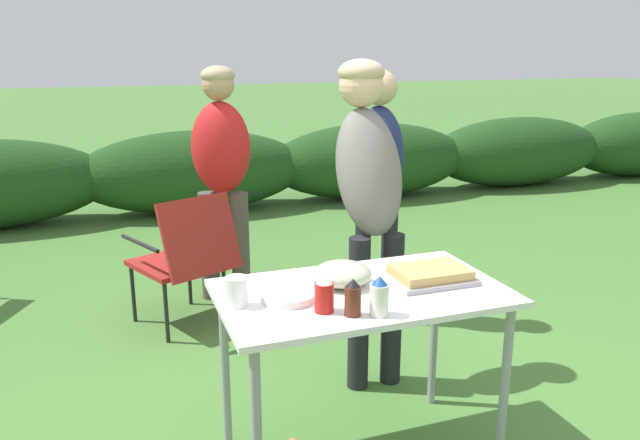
{
  "coord_description": "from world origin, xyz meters",
  "views": [
    {
      "loc": [
        -0.9,
        -2.05,
        1.62
      ],
      "look_at": [
        0.01,
        0.5,
        0.89
      ],
      "focal_mm": 35.0,
      "sensor_mm": 36.0,
      "label": 1
    }
  ],
  "objects_px": {
    "folding_table": "(361,309)",
    "paper_cup_stack": "(237,292)",
    "standing_person_in_gray_fleece": "(369,182)",
    "camp_chair_green_behind_table": "(186,254)",
    "standing_person_with_beanie": "(221,161)",
    "plate_stack": "(288,295)",
    "mayo_bottle": "(379,297)",
    "standing_person_in_dark_puffer": "(378,173)",
    "food_tray": "(430,275)",
    "bbq_sauce_bottle": "(353,298)",
    "mixing_bowl": "(342,274)",
    "ketchup_bottle": "(324,294)"
  },
  "relations": [
    {
      "from": "folding_table",
      "to": "paper_cup_stack",
      "type": "height_order",
      "value": "paper_cup_stack"
    },
    {
      "from": "standing_person_in_gray_fleece",
      "to": "camp_chair_green_behind_table",
      "type": "xyz_separation_m",
      "value": [
        -0.78,
        0.86,
        -0.55
      ]
    },
    {
      "from": "paper_cup_stack",
      "to": "standing_person_with_beanie",
      "type": "xyz_separation_m",
      "value": [
        0.32,
        1.9,
        0.14
      ]
    },
    {
      "from": "plate_stack",
      "to": "mayo_bottle",
      "type": "relative_size",
      "value": 1.48
    },
    {
      "from": "mayo_bottle",
      "to": "standing_person_in_dark_puffer",
      "type": "relative_size",
      "value": 0.09
    },
    {
      "from": "food_tray",
      "to": "mayo_bottle",
      "type": "relative_size",
      "value": 2.25
    },
    {
      "from": "plate_stack",
      "to": "bbq_sauce_bottle",
      "type": "height_order",
      "value": "bbq_sauce_bottle"
    },
    {
      "from": "standing_person_in_dark_puffer",
      "to": "standing_person_with_beanie",
      "type": "distance_m",
      "value": 1.04
    },
    {
      "from": "mixing_bowl",
      "to": "bbq_sauce_bottle",
      "type": "height_order",
      "value": "bbq_sauce_bottle"
    },
    {
      "from": "plate_stack",
      "to": "standing_person_in_dark_puffer",
      "type": "distance_m",
      "value": 1.55
    },
    {
      "from": "plate_stack",
      "to": "standing_person_in_dark_puffer",
      "type": "bearing_deg",
      "value": 53.1
    },
    {
      "from": "food_tray",
      "to": "camp_chair_green_behind_table",
      "type": "distance_m",
      "value": 1.72
    },
    {
      "from": "camp_chair_green_behind_table",
      "to": "mixing_bowl",
      "type": "bearing_deg",
      "value": -96.94
    },
    {
      "from": "mayo_bottle",
      "to": "folding_table",
      "type": "bearing_deg",
      "value": 81.09
    },
    {
      "from": "folding_table",
      "to": "ketchup_bottle",
      "type": "relative_size",
      "value": 8.09
    },
    {
      "from": "plate_stack",
      "to": "ketchup_bottle",
      "type": "height_order",
      "value": "ketchup_bottle"
    },
    {
      "from": "mayo_bottle",
      "to": "bbq_sauce_bottle",
      "type": "bearing_deg",
      "value": 160.95
    },
    {
      "from": "standing_person_in_gray_fleece",
      "to": "mixing_bowl",
      "type": "bearing_deg",
      "value": -121.18
    },
    {
      "from": "mayo_bottle",
      "to": "standing_person_in_gray_fleece",
      "type": "relative_size",
      "value": 0.09
    },
    {
      "from": "standing_person_in_dark_puffer",
      "to": "standing_person_with_beanie",
      "type": "bearing_deg",
      "value": -176.22
    },
    {
      "from": "camp_chair_green_behind_table",
      "to": "food_tray",
      "type": "bearing_deg",
      "value": -86.53
    },
    {
      "from": "mixing_bowl",
      "to": "standing_person_in_dark_puffer",
      "type": "relative_size",
      "value": 0.15
    },
    {
      "from": "ketchup_bottle",
      "to": "standing_person_with_beanie",
      "type": "distance_m",
      "value": 2.05
    },
    {
      "from": "camp_chair_green_behind_table",
      "to": "folding_table",
      "type": "bearing_deg",
      "value": -96.06
    },
    {
      "from": "food_tray",
      "to": "standing_person_in_dark_puffer",
      "type": "bearing_deg",
      "value": 74.76
    },
    {
      "from": "folding_table",
      "to": "plate_stack",
      "type": "bearing_deg",
      "value": 178.4
    },
    {
      "from": "folding_table",
      "to": "bbq_sauce_bottle",
      "type": "xyz_separation_m",
      "value": [
        -0.12,
        -0.21,
        0.14
      ]
    },
    {
      "from": "ketchup_bottle",
      "to": "mayo_bottle",
      "type": "bearing_deg",
      "value": -29.06
    },
    {
      "from": "food_tray",
      "to": "camp_chair_green_behind_table",
      "type": "bearing_deg",
      "value": 117.05
    },
    {
      "from": "ketchup_bottle",
      "to": "standing_person_in_gray_fleece",
      "type": "bearing_deg",
      "value": 56.79
    },
    {
      "from": "mayo_bottle",
      "to": "standing_person_in_gray_fleece",
      "type": "distance_m",
      "value": 0.97
    },
    {
      "from": "ketchup_bottle",
      "to": "standing_person_with_beanie",
      "type": "xyz_separation_m",
      "value": [
        0.04,
        2.05,
        0.13
      ]
    },
    {
      "from": "food_tray",
      "to": "camp_chair_green_behind_table",
      "type": "height_order",
      "value": "camp_chair_green_behind_table"
    },
    {
      "from": "folding_table",
      "to": "mayo_bottle",
      "type": "bearing_deg",
      "value": -98.91
    },
    {
      "from": "mixing_bowl",
      "to": "paper_cup_stack",
      "type": "relative_size",
      "value": 2.07
    },
    {
      "from": "ketchup_bottle",
      "to": "standing_person_with_beanie",
      "type": "relative_size",
      "value": 0.09
    },
    {
      "from": "folding_table",
      "to": "standing_person_with_beanie",
      "type": "xyz_separation_m",
      "value": [
        -0.17,
        1.9,
        0.28
      ]
    },
    {
      "from": "mixing_bowl",
      "to": "standing_person_in_dark_puffer",
      "type": "distance_m",
      "value": 1.36
    },
    {
      "from": "plate_stack",
      "to": "mayo_bottle",
      "type": "bearing_deg",
      "value": -44.04
    },
    {
      "from": "ketchup_bottle",
      "to": "standing_person_in_gray_fleece",
      "type": "height_order",
      "value": "standing_person_in_gray_fleece"
    },
    {
      "from": "mixing_bowl",
      "to": "ketchup_bottle",
      "type": "xyz_separation_m",
      "value": [
        -0.16,
        -0.22,
        0.02
      ]
    },
    {
      "from": "ketchup_bottle",
      "to": "standing_person_in_gray_fleece",
      "type": "relative_size",
      "value": 0.09
    },
    {
      "from": "standing_person_in_gray_fleece",
      "to": "standing_person_in_dark_puffer",
      "type": "distance_m",
      "value": 0.69
    },
    {
      "from": "mixing_bowl",
      "to": "standing_person_in_gray_fleece",
      "type": "height_order",
      "value": "standing_person_in_gray_fleece"
    },
    {
      "from": "mixing_bowl",
      "to": "standing_person_in_gray_fleece",
      "type": "relative_size",
      "value": 0.14
    },
    {
      "from": "ketchup_bottle",
      "to": "folding_table",
      "type": "bearing_deg",
      "value": 34.95
    },
    {
      "from": "food_tray",
      "to": "standing_person_in_gray_fleece",
      "type": "height_order",
      "value": "standing_person_in_gray_fleece"
    },
    {
      "from": "folding_table",
      "to": "plate_stack",
      "type": "distance_m",
      "value": 0.3
    },
    {
      "from": "bbq_sauce_bottle",
      "to": "standing_person_in_dark_puffer",
      "type": "bearing_deg",
      "value": 62.35
    },
    {
      "from": "bbq_sauce_bottle",
      "to": "mayo_bottle",
      "type": "bearing_deg",
      "value": -19.05
    }
  ]
}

